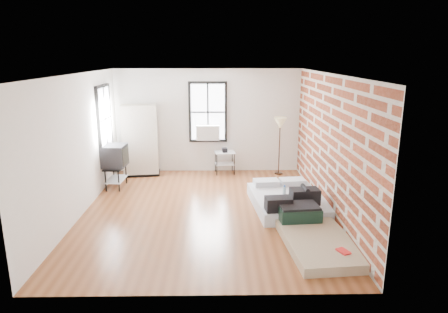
{
  "coord_description": "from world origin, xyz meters",
  "views": [
    {
      "loc": [
        0.26,
        -7.76,
        3.16
      ],
      "look_at": [
        0.39,
        0.3,
        1.09
      ],
      "focal_mm": 32.0,
      "sensor_mm": 36.0,
      "label": 1
    }
  ],
  "objects_px": {
    "mattress_main": "(288,200)",
    "floor_lamp": "(280,126)",
    "side_table": "(225,156)",
    "tv_stand": "(115,157)",
    "wardrobe": "(140,140)",
    "mattress_bare": "(312,233)"
  },
  "relations": [
    {
      "from": "mattress_main",
      "to": "wardrobe",
      "type": "height_order",
      "value": "wardrobe"
    },
    {
      "from": "mattress_bare",
      "to": "floor_lamp",
      "type": "distance_m",
      "value": 4.19
    },
    {
      "from": "wardrobe",
      "to": "mattress_bare",
      "type": "bearing_deg",
      "value": -54.56
    },
    {
      "from": "mattress_main",
      "to": "floor_lamp",
      "type": "xyz_separation_m",
      "value": [
        0.17,
        2.5,
        1.15
      ]
    },
    {
      "from": "mattress_main",
      "to": "tv_stand",
      "type": "height_order",
      "value": "tv_stand"
    },
    {
      "from": "side_table",
      "to": "tv_stand",
      "type": "distance_m",
      "value": 2.92
    },
    {
      "from": "mattress_bare",
      "to": "side_table",
      "type": "distance_m",
      "value": 4.36
    },
    {
      "from": "wardrobe",
      "to": "tv_stand",
      "type": "height_order",
      "value": "wardrobe"
    },
    {
      "from": "wardrobe",
      "to": "floor_lamp",
      "type": "bearing_deg",
      "value": -7.24
    },
    {
      "from": "floor_lamp",
      "to": "tv_stand",
      "type": "height_order",
      "value": "floor_lamp"
    },
    {
      "from": "mattress_bare",
      "to": "tv_stand",
      "type": "relative_size",
      "value": 2.03
    },
    {
      "from": "mattress_main",
      "to": "tv_stand",
      "type": "xyz_separation_m",
      "value": [
        -3.96,
        1.41,
        0.59
      ]
    },
    {
      "from": "mattress_main",
      "to": "side_table",
      "type": "height_order",
      "value": "side_table"
    },
    {
      "from": "mattress_main",
      "to": "floor_lamp",
      "type": "relative_size",
      "value": 1.34
    },
    {
      "from": "side_table",
      "to": "tv_stand",
      "type": "height_order",
      "value": "tv_stand"
    },
    {
      "from": "side_table",
      "to": "wardrobe",
      "type": "bearing_deg",
      "value": -178.22
    },
    {
      "from": "mattress_bare",
      "to": "tv_stand",
      "type": "bearing_deg",
      "value": 139.29
    },
    {
      "from": "mattress_main",
      "to": "wardrobe",
      "type": "bearing_deg",
      "value": 139.43
    },
    {
      "from": "mattress_bare",
      "to": "tv_stand",
      "type": "xyz_separation_m",
      "value": [
        -4.12,
        2.94,
        0.63
      ]
    },
    {
      "from": "side_table",
      "to": "floor_lamp",
      "type": "xyz_separation_m",
      "value": [
        1.47,
        -0.07,
        0.84
      ]
    },
    {
      "from": "wardrobe",
      "to": "side_table",
      "type": "distance_m",
      "value": 2.3
    },
    {
      "from": "tv_stand",
      "to": "wardrobe",
      "type": "bearing_deg",
      "value": 72.08
    }
  ]
}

